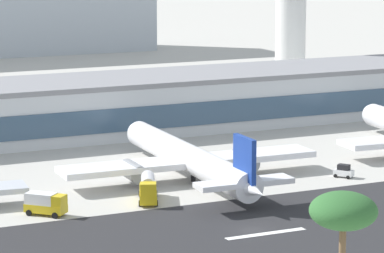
% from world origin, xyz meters
% --- Properties ---
extents(ground_plane, '(1400.00, 1400.00, 0.00)m').
position_xyz_m(ground_plane, '(0.00, 0.00, 0.00)').
color(ground_plane, '#B2AFA8').
extents(runway_strip, '(800.00, 36.19, 0.08)m').
position_xyz_m(runway_strip, '(0.00, -2.20, 0.04)').
color(runway_strip, '#262628').
rests_on(runway_strip, ground_plane).
extents(runway_centreline_dash_4, '(12.00, 1.20, 0.01)m').
position_xyz_m(runway_centreline_dash_4, '(0.82, -2.20, 0.09)').
color(runway_centreline_dash_4, white).
rests_on(runway_centreline_dash_4, runway_strip).
extents(terminal_building, '(151.32, 22.99, 11.26)m').
position_xyz_m(terminal_building, '(7.12, 74.74, 5.64)').
color(terminal_building, silver).
rests_on(terminal_building, ground_plane).
extents(control_tower, '(16.76, 16.76, 36.01)m').
position_xyz_m(control_tower, '(66.57, 104.47, 23.06)').
color(control_tower, silver).
rests_on(control_tower, ground_plane).
extents(airliner_navy_tail_gate_1, '(44.22, 52.28, 10.91)m').
position_xyz_m(airliner_navy_tail_gate_1, '(4.62, 29.60, 3.47)').
color(airliner_navy_tail_gate_1, white).
rests_on(airliner_navy_tail_gate_1, ground_plane).
extents(service_baggage_tug_0, '(3.17, 3.54, 2.20)m').
position_xyz_m(service_baggage_tug_0, '(28.63, 21.34, 1.05)').
color(service_baggage_tug_0, white).
rests_on(service_baggage_tug_0, ground_plane).
extents(service_box_truck_1, '(5.94, 5.94, 3.25)m').
position_xyz_m(service_box_truck_1, '(-23.38, 19.61, 1.79)').
color(service_box_truck_1, gold).
rests_on(service_box_truck_1, ground_plane).
extents(service_fuel_truck_2, '(5.60, 8.85, 3.95)m').
position_xyz_m(service_fuel_truck_2, '(-6.96, 20.66, 2.03)').
color(service_fuel_truck_2, gold).
rests_on(service_fuel_truck_2, ground_plane).
extents(palm_tree_0, '(6.68, 6.68, 15.60)m').
position_xyz_m(palm_tree_0, '(-11.01, -38.75, 13.50)').
color(palm_tree_0, brown).
rests_on(palm_tree_0, ground_plane).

